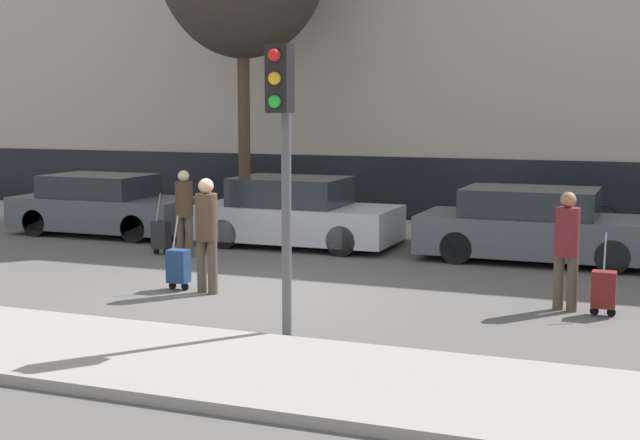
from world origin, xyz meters
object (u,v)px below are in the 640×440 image
at_px(trolley_right, 604,290).
at_px(pedestrian_right, 567,244).
at_px(parked_bicycle, 576,220).
at_px(parked_car_2, 537,227).
at_px(traffic_light, 282,132).
at_px(pedestrian_center, 207,228).
at_px(pedestrian_left, 184,208).
at_px(parked_car_1, 296,214).
at_px(trolley_center, 178,266).
at_px(trolley_left, 161,235).
at_px(parked_car_0, 104,206).

bearing_deg(trolley_right, pedestrian_right, 163.75).
height_order(trolley_right, parked_bicycle, trolley_right).
height_order(parked_car_2, traffic_light, traffic_light).
relative_size(pedestrian_center, parked_bicycle, 1.01).
height_order(pedestrian_right, traffic_light, traffic_light).
xyz_separation_m(pedestrian_left, trolley_right, (7.81, -2.16, -0.57)).
bearing_deg(trolley_right, parked_car_1, 146.95).
bearing_deg(trolley_center, pedestrian_right, 7.38).
bearing_deg(parked_bicycle, trolley_right, -81.49).
distance_m(pedestrian_right, traffic_light, 4.55).
height_order(parked_car_2, pedestrian_right, pedestrian_right).
distance_m(trolley_left, trolley_right, 8.64).
height_order(pedestrian_center, traffic_light, traffic_light).
relative_size(trolley_left, trolley_right, 1.03).
relative_size(parked_car_2, trolley_center, 3.72).
bearing_deg(trolley_center, pedestrian_center, -6.41).
bearing_deg(parked_bicycle, parked_car_0, -165.92).
relative_size(traffic_light, parked_bicycle, 2.03).
bearing_deg(parked_bicycle, pedestrian_center, -123.51).
bearing_deg(trolley_center, parked_car_0, 134.65).
bearing_deg(trolley_left, parked_car_0, 144.04).
height_order(trolley_center, trolley_right, trolley_center).
height_order(parked_car_1, trolley_center, parked_car_1).
relative_size(trolley_left, pedestrian_right, 0.71).
bearing_deg(trolley_left, trolley_right, -14.72).
distance_m(pedestrian_left, pedestrian_center, 3.47).
bearing_deg(pedestrian_center, parked_bicycle, 62.96).
relative_size(parked_car_0, traffic_light, 1.14).
distance_m(parked_car_0, parked_car_1, 4.66).
bearing_deg(trolley_left, parked_car_2, 15.54).
bearing_deg(pedestrian_left, parked_car_0, 152.57).
bearing_deg(pedestrian_left, pedestrian_right, -11.37).
bearing_deg(trolley_right, pedestrian_center, -173.50).
relative_size(parked_car_1, parked_car_2, 0.93).
bearing_deg(parked_car_0, pedestrian_left, -31.45).
relative_size(parked_car_2, pedestrian_left, 2.65).
height_order(trolley_right, traffic_light, traffic_light).
distance_m(pedestrian_center, traffic_light, 3.47).
bearing_deg(trolley_center, trolley_left, 125.83).
distance_m(parked_car_1, trolley_left, 2.81).
bearing_deg(parked_car_0, pedestrian_center, -42.54).
bearing_deg(pedestrian_center, trolley_left, 138.39).
bearing_deg(trolley_right, trolley_center, -174.61).
relative_size(parked_car_1, traffic_light, 1.13).
height_order(trolley_left, trolley_center, trolley_left).
distance_m(pedestrian_left, pedestrian_right, 7.55).
bearing_deg(pedestrian_center, parked_car_0, 143.93).
bearing_deg(trolley_right, parked_car_2, 109.66).
xyz_separation_m(trolley_right, parked_bicycle, (-0.99, 6.60, 0.12)).
relative_size(trolley_left, parked_bicycle, 0.68).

